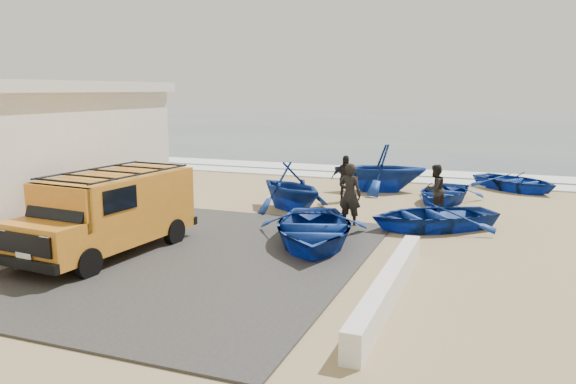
% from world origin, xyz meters
% --- Properties ---
extents(ground, '(160.00, 160.00, 0.00)m').
position_xyz_m(ground, '(0.00, 0.00, 0.00)').
color(ground, tan).
extents(slab, '(12.00, 10.00, 0.05)m').
position_xyz_m(slab, '(-2.00, -2.00, 0.03)').
color(slab, '#3A3835').
rests_on(slab, ground).
extents(ocean, '(180.00, 88.00, 0.01)m').
position_xyz_m(ocean, '(0.00, 56.00, 0.00)').
color(ocean, '#385166').
rests_on(ocean, ground).
extents(surf_line, '(180.00, 1.60, 0.06)m').
position_xyz_m(surf_line, '(0.00, 12.00, 0.03)').
color(surf_line, white).
rests_on(surf_line, ground).
extents(surf_wash, '(180.00, 2.20, 0.04)m').
position_xyz_m(surf_wash, '(0.00, 14.50, 0.02)').
color(surf_wash, white).
rests_on(surf_wash, ground).
extents(parapet, '(0.35, 6.00, 0.55)m').
position_xyz_m(parapet, '(5.00, -3.00, 0.28)').
color(parapet, silver).
rests_on(parapet, ground).
extents(van, '(2.31, 5.01, 2.09)m').
position_xyz_m(van, '(-2.10, -2.36, 1.12)').
color(van, orange).
rests_on(van, ground).
extents(boat_near_left, '(4.23, 5.04, 0.89)m').
position_xyz_m(boat_near_left, '(2.35, 0.21, 0.45)').
color(boat_near_left, navy).
rests_on(boat_near_left, ground).
extents(boat_near_right, '(4.69, 4.40, 0.79)m').
position_xyz_m(boat_near_right, '(5.09, 3.11, 0.40)').
color(boat_near_right, navy).
rests_on(boat_near_right, ground).
extents(boat_mid_left, '(4.10, 3.99, 1.65)m').
position_xyz_m(boat_mid_left, '(0.23, 4.13, 0.82)').
color(boat_mid_left, navy).
rests_on(boat_mid_left, ground).
extents(boat_mid_right, '(3.04, 3.81, 0.71)m').
position_xyz_m(boat_mid_right, '(4.98, 7.41, 0.35)').
color(boat_mid_right, navy).
rests_on(boat_mid_right, ground).
extents(boat_far_left, '(4.37, 4.03, 1.92)m').
position_xyz_m(boat_far_left, '(2.35, 8.77, 0.96)').
color(boat_far_left, navy).
rests_on(boat_far_left, ground).
extents(boat_far_right, '(4.43, 4.24, 0.75)m').
position_xyz_m(boat_far_right, '(7.51, 10.95, 0.37)').
color(boat_far_right, navy).
rests_on(boat_far_right, ground).
extents(fisherman_front, '(0.75, 0.54, 1.93)m').
position_xyz_m(fisherman_front, '(2.72, 2.58, 0.96)').
color(fisherman_front, black).
rests_on(fisherman_front, ground).
extents(fisherman_middle, '(0.96, 1.01, 1.64)m').
position_xyz_m(fisherman_middle, '(4.91, 5.37, 0.82)').
color(fisherman_middle, black).
rests_on(fisherman_middle, ground).
extents(fisherman_back, '(1.09, 0.73, 1.72)m').
position_xyz_m(fisherman_back, '(1.59, 6.20, 0.86)').
color(fisherman_back, black).
rests_on(fisherman_back, ground).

